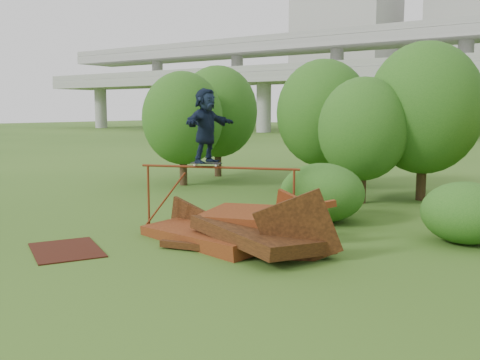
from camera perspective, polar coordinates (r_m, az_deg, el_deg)
The scene contains 15 objects.
ground at distance 11.58m, azimuth -2.33°, elevation -9.25°, with size 240.00×240.00×0.00m, color #2D5116.
scrap_pile at distance 13.37m, azimuth -0.19°, elevation -5.40°, with size 5.58×3.29×1.97m.
grind_rail at distance 14.05m, azimuth -2.31°, elevation -0.24°, with size 4.07×1.52×1.87m.
skateboard at distance 14.10m, azimuth -3.63°, elevation 1.79°, with size 0.84×0.48×0.08m.
skater at distance 14.03m, azimuth -3.66°, elevation 5.82°, with size 1.81×0.58×1.95m, color #121D32.
flat_plate at distance 13.50m, azimuth -18.04°, elevation -7.11°, with size 2.11×1.50×0.03m, color #34140B.
tree_0 at distance 23.80m, azimuth -6.14°, elevation 6.56°, with size 3.56×3.56×5.03m.
tree_1 at distance 22.89m, azimuth 8.87°, elevation 7.04°, with size 3.92×3.92×5.45m.
tree_2 at distance 19.51m, azimuth 13.01°, elevation 5.31°, with size 3.19×3.19×4.50m.
tree_3 at distance 20.79m, azimuth 19.07°, elevation 7.25°, with size 4.19×4.19×5.81m.
tree_6 at distance 26.90m, azimuth -2.39°, elevation 7.29°, with size 3.96×3.96×5.53m.
shrub_left at distance 16.13m, azimuth 8.75°, elevation -1.34°, with size 2.55×2.35×1.77m, color #134111.
shrub_right at distance 14.52m, azimuth 22.93°, elevation -3.24°, with size 2.20×2.02×1.56m, color #134111.
building_left at distance 113.95m, azimuth 11.30°, elevation 14.47°, with size 18.00×16.00×35.00m, color #9E9E99.
building_right at distance 113.68m, azimuth 23.19°, elevation 12.26°, with size 14.00×14.00×28.00m, color #9E9E99.
Camera 1 is at (6.62, -8.89, 3.33)m, focal length 40.00 mm.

